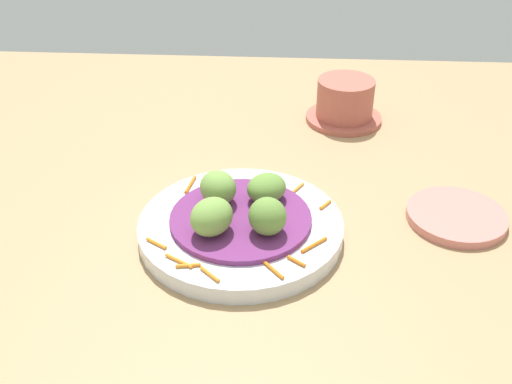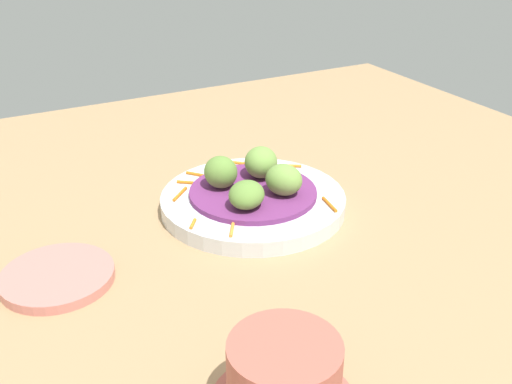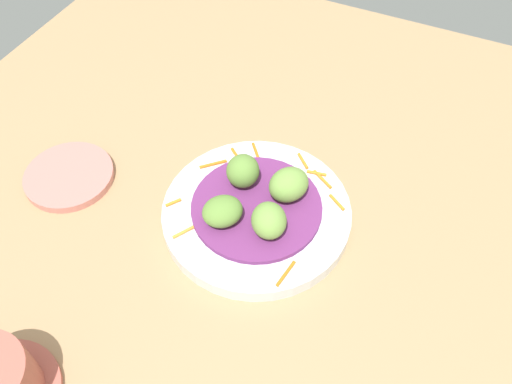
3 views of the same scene
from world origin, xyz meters
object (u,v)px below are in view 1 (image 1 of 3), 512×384
main_plate (241,228)px  side_plate_small (456,216)px  guac_scoop_back (215,188)px  guac_scoop_left (212,217)px  guac_scoop_center (267,216)px  guac_scoop_right (266,190)px  terracotta_bowl (345,102)px

main_plate → side_plate_small: bearing=100.2°
guac_scoop_back → side_plate_small: guac_scoop_back is taller
guac_scoop_left → side_plate_small: (-7.77, 28.41, -4.15)cm
main_plate → guac_scoop_left: (3.18, -2.78, 3.69)cm
guac_scoop_left → guac_scoop_center: (-0.40, 5.95, 0.05)cm
side_plate_small → main_plate: bearing=-79.8°
guac_scoop_left → guac_scoop_back: bearing=-176.2°
side_plate_small → guac_scoop_right: bearing=-86.5°
guac_scoop_center → guac_scoop_right: (-5.95, -0.40, -0.45)cm
main_plate → terracotta_bowl: size_ratio=1.99×
guac_scoop_back → terracotta_bowl: (-28.34, 16.89, -1.51)cm
side_plate_small → terracotta_bowl: bearing=-155.8°
terracotta_bowl → guac_scoop_left: bearing=-25.7°
guac_scoop_left → guac_scoop_right: bearing=138.8°
main_plate → guac_scoop_back: bearing=-131.2°
guac_scoop_center → guac_scoop_right: size_ratio=0.90×
guac_scoop_back → side_plate_small: (-1.81, 28.81, -4.10)cm
guac_scoop_back → side_plate_small: size_ratio=0.40×
guac_scoop_left → guac_scoop_center: size_ratio=1.18×
guac_scoop_center → terracotta_bowl: 35.52cm
main_plate → terracotta_bowl: bearing=156.2°
guac_scoop_right → side_plate_small: 23.20cm
main_plate → guac_scoop_right: guac_scoop_right is taller
guac_scoop_center → guac_scoop_right: 5.98cm
guac_scoop_center → guac_scoop_right: guac_scoop_center is taller
main_plate → guac_scoop_center: (2.78, 3.18, 3.74)cm
guac_scoop_center → side_plate_small: (-7.37, 22.46, -4.19)cm
guac_scoop_center → guac_scoop_left: bearing=-86.2°
terracotta_bowl → guac_scoop_back: bearing=-30.8°
guac_scoop_left → guac_scoop_back: guac_scoop_left is taller
guac_scoop_back → guac_scoop_right: bearing=93.8°
main_plate → guac_scoop_center: size_ratio=5.35×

